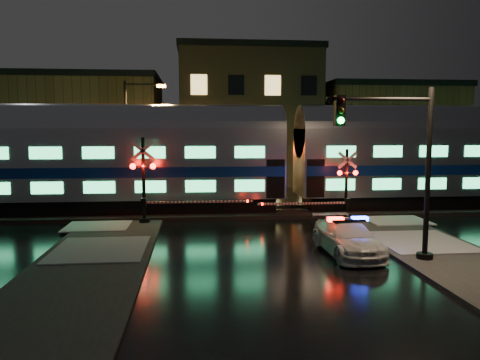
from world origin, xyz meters
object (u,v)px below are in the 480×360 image
at_px(crossing_signal_right, 340,192).
at_px(traffic_light, 402,171).
at_px(crossing_signal_left, 151,189).
at_px(police_car, 347,237).
at_px(streetlight, 131,134).

distance_m(crossing_signal_right, traffic_light, 7.98).
bearing_deg(crossing_signal_left, police_car, -38.85).
relative_size(police_car, crossing_signal_left, 0.72).
relative_size(police_car, streetlight, 0.57).
bearing_deg(crossing_signal_left, crossing_signal_right, -0.08).
height_order(police_car, crossing_signal_right, crossing_signal_right).
xyz_separation_m(traffic_light, streetlight, (-11.30, 14.48, 1.19)).
bearing_deg(crossing_signal_right, police_car, -105.00).
bearing_deg(streetlight, traffic_light, -52.04).
bearing_deg(traffic_light, police_car, 127.68).
height_order(crossing_signal_right, traffic_light, traffic_light).
bearing_deg(police_car, crossing_signal_right, 72.91).
bearing_deg(crossing_signal_left, traffic_light, -39.42).
bearing_deg(streetlight, police_car, -53.21).
relative_size(police_car, traffic_light, 0.72).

